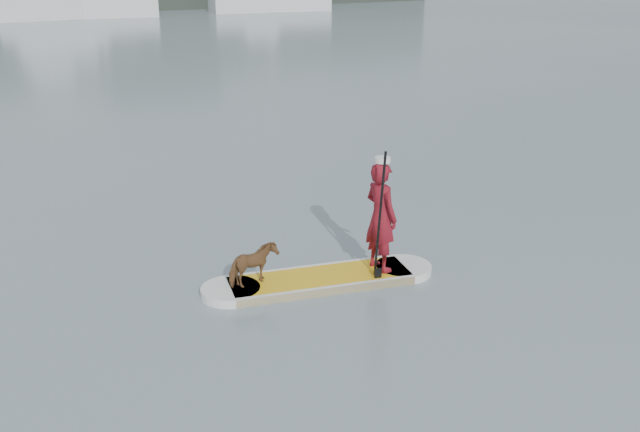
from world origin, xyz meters
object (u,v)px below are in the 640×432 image
paddleboard (320,280)px  dog (253,265)px  paddler (381,217)px  sailboat_e (100,6)px

paddleboard → dog: dog is taller
paddler → sailboat_e: (9.38, 47.33, -0.06)m
dog → sailboat_e: sailboat_e is taller
dog → sailboat_e: size_ratio=0.06×
paddleboard → sailboat_e: size_ratio=0.28×
paddleboard → paddler: paddler is taller
paddleboard → dog: 0.99m
paddler → dog: paddler is taller
paddler → sailboat_e: 48.25m
paddler → sailboat_e: size_ratio=0.13×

